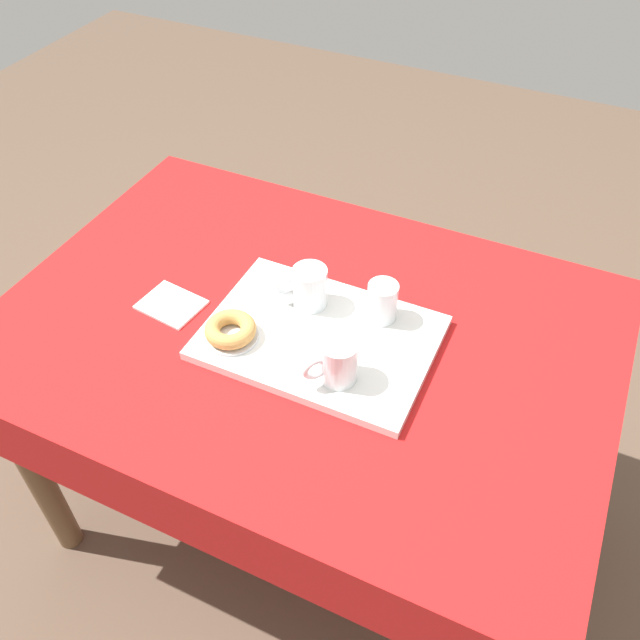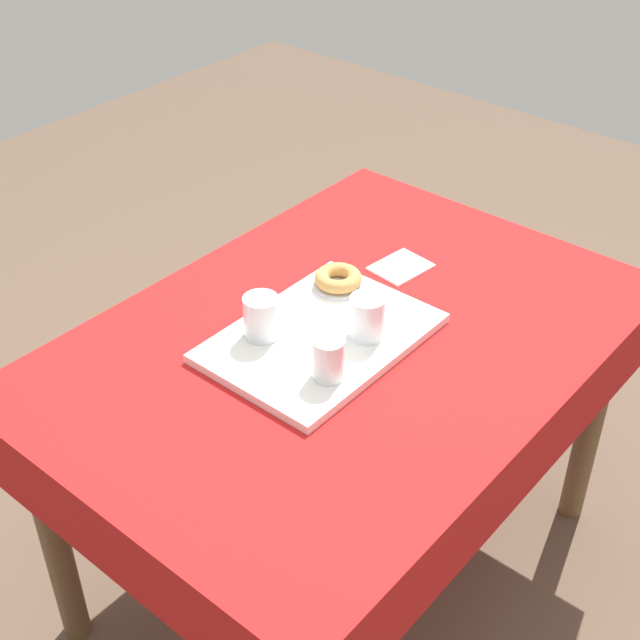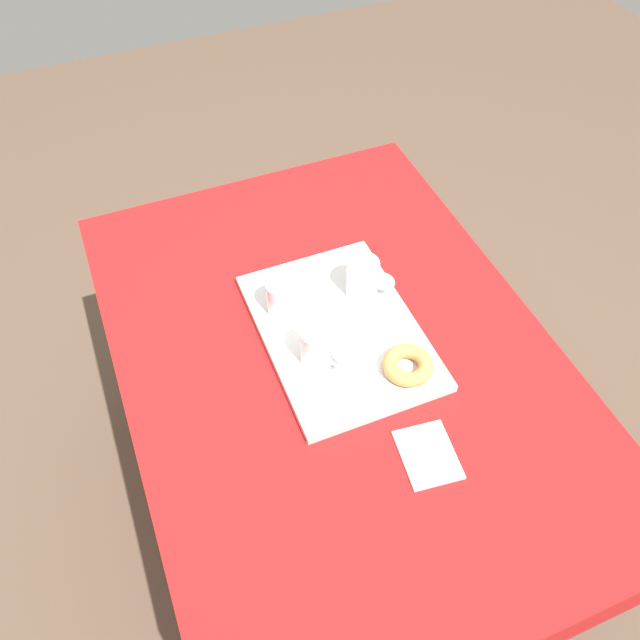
% 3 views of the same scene
% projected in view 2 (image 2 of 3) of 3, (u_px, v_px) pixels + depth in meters
% --- Properties ---
extents(ground_plane, '(6.00, 6.00, 0.00)m').
position_uv_depth(ground_plane, '(340.00, 565.00, 2.34)').
color(ground_plane, brown).
extents(dining_table, '(1.32, 0.93, 0.76)m').
position_uv_depth(dining_table, '(344.00, 372.00, 1.95)').
color(dining_table, red).
rests_on(dining_table, ground).
extents(serving_tray, '(0.47, 0.34, 0.02)m').
position_uv_depth(serving_tray, '(321.00, 338.00, 1.87)').
color(serving_tray, white).
rests_on(serving_tray, dining_table).
extents(tea_mug_left, '(0.09, 0.10, 0.09)m').
position_uv_depth(tea_mug_left, '(261.00, 318.00, 1.84)').
color(tea_mug_left, white).
rests_on(tea_mug_left, serving_tray).
extents(tea_mug_right, '(0.11, 0.08, 0.09)m').
position_uv_depth(tea_mug_right, '(367.00, 318.00, 1.84)').
color(tea_mug_right, white).
rests_on(tea_mug_right, serving_tray).
extents(water_glass_near, '(0.06, 0.06, 0.09)m').
position_uv_depth(water_glass_near, '(329.00, 361.00, 1.73)').
color(water_glass_near, white).
rests_on(water_glass_near, serving_tray).
extents(donut_plate_left, '(0.11, 0.11, 0.01)m').
position_uv_depth(donut_plate_left, '(338.00, 285.00, 2.01)').
color(donut_plate_left, silver).
rests_on(donut_plate_left, serving_tray).
extents(sugar_donut_left, '(0.11, 0.11, 0.03)m').
position_uv_depth(sugar_donut_left, '(338.00, 278.00, 2.00)').
color(sugar_donut_left, tan).
rests_on(sugar_donut_left, donut_plate_left).
extents(paper_napkin, '(0.14, 0.12, 0.01)m').
position_uv_depth(paper_napkin, '(401.00, 267.00, 2.11)').
color(paper_napkin, white).
rests_on(paper_napkin, dining_table).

